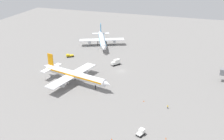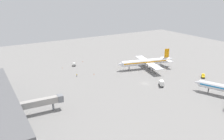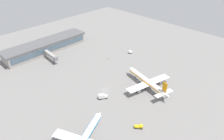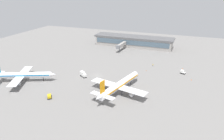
% 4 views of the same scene
% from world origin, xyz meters
% --- Properties ---
extents(ground, '(288.00, 288.00, 0.00)m').
position_xyz_m(ground, '(0.00, 0.00, 0.00)').
color(ground, gray).
extents(airplane_at_gate, '(33.68, 41.33, 12.72)m').
position_xyz_m(airplane_at_gate, '(-21.64, 18.07, 4.62)').
color(airplane_at_gate, white).
rests_on(airplane_at_gate, ground).
extents(pushback_tractor, '(4.21, 4.64, 1.90)m').
position_xyz_m(pushback_tractor, '(10.53, 36.90, 0.97)').
color(pushback_tractor, black).
rests_on(pushback_tractor, ground).
extents(baggage_tug, '(3.69, 3.21, 2.30)m').
position_xyz_m(baggage_tug, '(-52.16, -22.72, 1.16)').
color(baggage_tug, black).
rests_on(baggage_tug, ground).
extents(catering_truck, '(5.72, 4.66, 3.30)m').
position_xyz_m(catering_truck, '(7.35, 5.53, 1.70)').
color(catering_truck, black).
rests_on(catering_truck, ground).
extents(ground_crew_worker, '(0.53, 0.51, 1.67)m').
position_xyz_m(ground_crew_worker, '(-31.10, -29.52, 0.85)').
color(ground_crew_worker, '#1E2338').
rests_on(ground_crew_worker, ground).
extents(jet_bridge, '(4.09, 18.30, 6.74)m').
position_xyz_m(jet_bridge, '(3.38, -59.27, 5.13)').
color(jet_bridge, '#9E9993').
rests_on(jet_bridge, ground).
extents(safety_cone_near_gate, '(0.44, 0.44, 0.60)m').
position_xyz_m(safety_cone_near_gate, '(-28.59, -18.76, 0.30)').
color(safety_cone_near_gate, '#EA590C').
rests_on(safety_cone_near_gate, ground).
extents(safety_cone_mid_apron, '(0.44, 0.44, 0.60)m').
position_xyz_m(safety_cone_mid_apron, '(-58.16, -13.54, 0.30)').
color(safety_cone_mid_apron, '#EA590C').
rests_on(safety_cone_mid_apron, ground).
extents(safety_cone_far_side, '(0.44, 0.44, 0.60)m').
position_xyz_m(safety_cone_far_side, '(-51.74, -31.67, 0.30)').
color(safety_cone_far_side, '#EA590C').
rests_on(safety_cone_far_side, ground).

